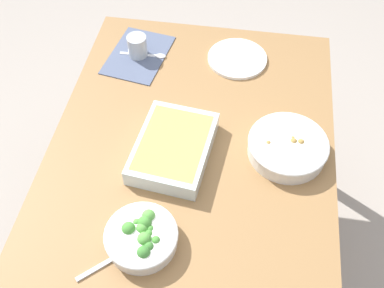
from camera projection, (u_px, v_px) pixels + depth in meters
name	position (u px, v px, depth m)	size (l,w,h in m)	color
ground_plane	(192.00, 245.00, 2.02)	(6.00, 6.00, 0.00)	#9E9389
dining_table	(192.00, 160.00, 1.50)	(1.20, 0.90, 0.74)	olive
placemat	(138.00, 55.00, 1.69)	(0.28, 0.20, 0.00)	#4C5670
stew_bowl	(288.00, 147.00, 1.39)	(0.25, 0.25, 0.06)	silver
broccoli_bowl	(142.00, 237.00, 1.20)	(0.20, 0.20, 0.07)	silver
baking_dish	(173.00, 147.00, 1.38)	(0.32, 0.25, 0.06)	silver
drink_cup	(137.00, 47.00, 1.66)	(0.07, 0.07, 0.08)	#B2BCC6
side_plate	(237.00, 58.00, 1.67)	(0.22, 0.22, 0.01)	white
spoon_by_stew	(275.00, 158.00, 1.39)	(0.13, 0.15, 0.01)	silver
spoon_by_broccoli	(115.00, 257.00, 1.19)	(0.13, 0.14, 0.01)	silver
spoon_spare	(150.00, 55.00, 1.69)	(0.03, 0.18, 0.01)	silver
fork_on_table	(194.00, 151.00, 1.41)	(0.17, 0.08, 0.01)	silver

